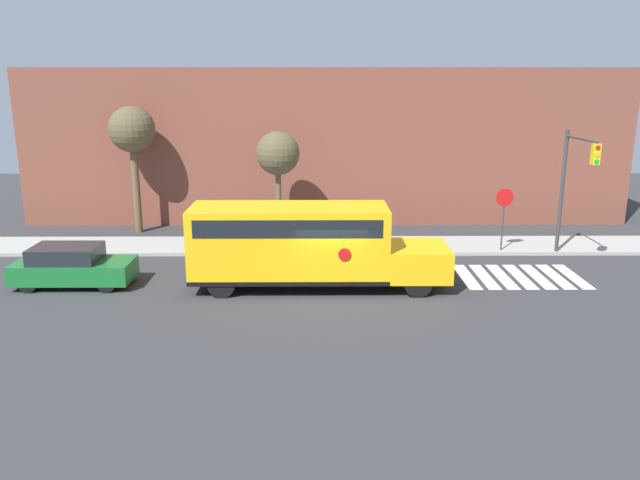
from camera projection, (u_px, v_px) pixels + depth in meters
name	position (u px, v px, depth m)	size (l,w,h in m)	color
ground_plane	(331.00, 294.00, 22.61)	(60.00, 60.00, 0.00)	#333335
sidewalk_strip	(328.00, 246.00, 28.89)	(44.00, 3.00, 0.15)	#9E9E99
building_backdrop	(326.00, 145.00, 34.19)	(32.00, 4.00, 8.14)	brown
crosswalk_stripes	(520.00, 276.00, 24.60)	(4.70, 3.20, 0.01)	white
school_bus	(302.00, 242.00, 22.91)	(9.45, 2.57, 3.08)	yellow
parked_car	(72.00, 266.00, 23.34)	(4.33, 1.83, 1.54)	#196B2D
stop_sign	(504.00, 210.00, 27.41)	(0.77, 0.10, 2.93)	#38383A
traffic_light	(573.00, 177.00, 25.87)	(0.28, 3.11, 5.48)	#38383A
tree_near_sidewalk	(132.00, 132.00, 30.54)	(2.26, 2.26, 6.31)	brown
tree_far_sidewalk	(278.00, 155.00, 29.85)	(2.09, 2.09, 5.17)	brown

